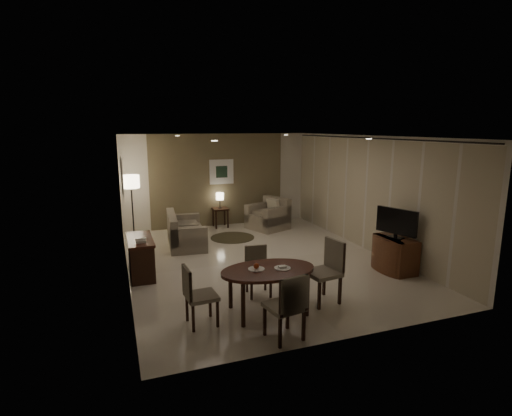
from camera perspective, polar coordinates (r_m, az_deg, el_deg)
name	(u,v)px	position (r m, az deg, el deg)	size (l,w,h in m)	color
room_shell	(253,198)	(8.88, -0.44, 1.51)	(5.50, 7.00, 2.70)	beige
taupe_accent	(218,180)	(11.80, -5.42, 3.96)	(3.96, 0.03, 2.70)	brown
curtain_wall	(366,195)	(9.75, 15.40, 1.83)	(0.08, 6.70, 2.58)	beige
curtain_rod	(369,138)	(9.63, 15.83, 9.59)	(0.03, 0.03, 6.80)	black
art_back_frame	(222,172)	(11.77, -4.94, 5.18)	(0.72, 0.03, 0.72)	silver
art_back_canvas	(222,172)	(11.75, -4.92, 5.17)	(0.34, 0.01, 0.34)	#1B3120
art_left_frame	(122,176)	(9.11, -18.61, 4.34)	(0.03, 0.60, 0.80)	silver
art_left_canvas	(123,176)	(9.11, -18.52, 4.35)	(0.01, 0.46, 0.64)	gray
downlight_nl	(214,141)	(6.23, -5.98, 9.53)	(0.10, 0.10, 0.01)	white
downlight_nr	(369,139)	(7.42, 15.82, 9.48)	(0.10, 0.10, 0.01)	white
downlight_fl	(177,136)	(9.76, -11.15, 10.09)	(0.10, 0.10, 0.01)	white
downlight_fr	(286,135)	(10.56, 4.28, 10.37)	(0.10, 0.10, 0.01)	white
console_desk	(141,257)	(8.25, -16.12, -6.72)	(0.48, 1.20, 0.75)	#482017
telephone	(141,240)	(7.84, -16.14, -4.43)	(0.20, 0.14, 0.09)	white
tv_cabinet	(395,254)	(8.65, 19.25, -6.25)	(0.48, 0.90, 0.70)	brown
flat_tv	(397,222)	(8.46, 19.44, -1.94)	(0.06, 0.88, 0.60)	black
dining_table	(268,291)	(6.44, 1.74, -11.71)	(1.52, 0.95, 0.71)	#482017
chair_near	(284,305)	(5.66, 4.05, -13.71)	(0.47, 0.47, 0.97)	gray
chair_far	(259,272)	(7.01, 0.37, -9.11)	(0.41, 0.41, 0.85)	gray
chair_left	(202,295)	(6.08, -7.79, -12.26)	(0.44, 0.44, 0.91)	gray
chair_right	(322,272)	(6.80, 9.46, -9.03)	(0.51, 0.51, 1.05)	gray
plate_a	(256,269)	(6.29, 0.04, -8.72)	(0.26, 0.26, 0.02)	white
plate_b	(282,268)	(6.34, 3.80, -8.57)	(0.26, 0.26, 0.02)	white
fruit_apple	(256,266)	(6.27, 0.05, -8.26)	(0.09, 0.09, 0.09)	#9B3111
napkin	(282,267)	(6.33, 3.80, -8.37)	(0.12, 0.08, 0.03)	white
round_rug	(232,237)	(10.65, -3.38, -4.22)	(1.16, 1.16, 0.01)	#403C23
sofa	(186,229)	(10.06, -9.97, -3.01)	(0.85, 1.69, 0.80)	gray
armchair	(268,214)	(11.47, 1.67, -0.83)	(0.99, 0.94, 0.88)	gray
side_table	(220,218)	(11.74, -5.10, -1.37)	(0.44, 0.44, 0.56)	black
table_lamp	(220,200)	(11.65, -5.18, 1.20)	(0.22, 0.22, 0.50)	#FFEAC1
floor_lamp	(132,208)	(10.74, -17.23, 0.01)	(0.43, 0.43, 1.69)	#FFE5B7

